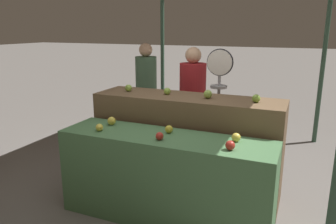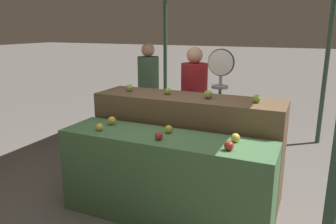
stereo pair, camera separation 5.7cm
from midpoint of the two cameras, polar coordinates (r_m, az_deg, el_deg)
name	(u,v)px [view 1 (the left image)]	position (r m, az deg, el deg)	size (l,w,h in m)	color
ground_plane	(165,218)	(3.43, -1.02, -17.91)	(60.00, 60.00, 0.00)	slate
display_counter_front	(165,178)	(3.22, -1.05, -11.45)	(2.05, 0.55, 0.86)	#4C7A4C
display_counter_back	(186,145)	(3.68, 2.79, -5.84)	(2.05, 0.55, 1.12)	brown
apple_front_0	(99,127)	(3.27, -12.34, -2.63)	(0.07, 0.07, 0.07)	yellow
apple_front_1	(159,136)	(2.95, -2.12, -4.20)	(0.07, 0.07, 0.07)	#B72D23
apple_front_2	(230,145)	(2.75, 10.20, -5.73)	(0.08, 0.08, 0.08)	#B72D23
apple_front_3	(112,121)	(3.44, -10.27, -1.54)	(0.09, 0.09, 0.09)	yellow
apple_front_4	(169,129)	(3.13, -0.43, -3.00)	(0.08, 0.08, 0.08)	gold
apple_front_5	(236,137)	(2.95, 11.23, -4.34)	(0.08, 0.08, 0.08)	yellow
apple_back_0	(128,88)	(3.82, -7.32, 4.16)	(0.08, 0.08, 0.08)	#84AD3D
apple_back_1	(167,91)	(3.61, -0.59, 3.65)	(0.08, 0.08, 0.08)	#84AD3D
apple_back_2	(208,94)	(3.44, 6.48, 3.10)	(0.09, 0.09, 0.09)	#8EB247
apple_back_3	(256,98)	(3.33, 14.63, 2.29)	(0.08, 0.08, 0.08)	#7AA338
produce_scale	(219,84)	(3.96, 8.46, 4.81)	(0.32, 0.20, 1.60)	#99999E
person_vendor_at_scale	(192,99)	(4.38, 3.91, 2.35)	(0.43, 0.43, 1.60)	#2D2D38
person_customer_left	(146,86)	(5.30, -4.11, 4.57)	(0.37, 0.37, 1.60)	#2D2D38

